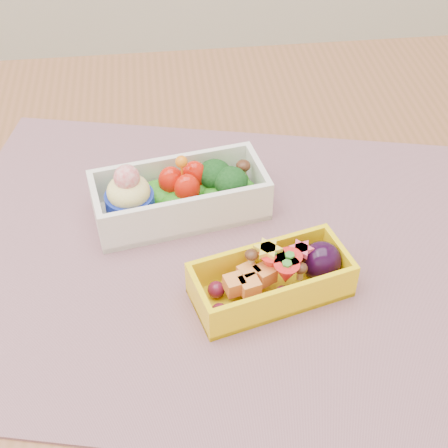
{
  "coord_description": "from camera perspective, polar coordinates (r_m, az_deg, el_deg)",
  "views": [
    {
      "loc": [
        -0.01,
        -0.49,
        1.21
      ],
      "look_at": [
        0.04,
        -0.03,
        0.79
      ],
      "focal_mm": 51.57,
      "sensor_mm": 36.0,
      "label": 1
    }
  ],
  "objects": [
    {
      "name": "table",
      "position": [
        0.75,
        -3.58,
        -6.42
      ],
      "size": [
        1.2,
        0.8,
        0.75
      ],
      "color": "brown",
      "rests_on": "ground"
    },
    {
      "name": "bento_white",
      "position": [
        0.68,
        -4.02,
        2.6
      ],
      "size": [
        0.19,
        0.11,
        0.07
      ],
      "rotation": [
        0.0,
        0.0,
        0.17
      ],
      "color": "white",
      "rests_on": "placemat"
    },
    {
      "name": "bento_yellow",
      "position": [
        0.6,
        4.5,
        -4.78
      ],
      "size": [
        0.16,
        0.1,
        0.05
      ],
      "rotation": [
        0.0,
        0.0,
        0.26
      ],
      "color": "yellow",
      "rests_on": "placemat"
    },
    {
      "name": "placemat",
      "position": [
        0.65,
        -0.61,
        -2.85
      ],
      "size": [
        0.65,
        0.55,
        0.0
      ],
      "primitive_type": "cube",
      "rotation": [
        0.0,
        0.0,
        -0.24
      ],
      "color": "#8A5F6B",
      "rests_on": "table"
    }
  ]
}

